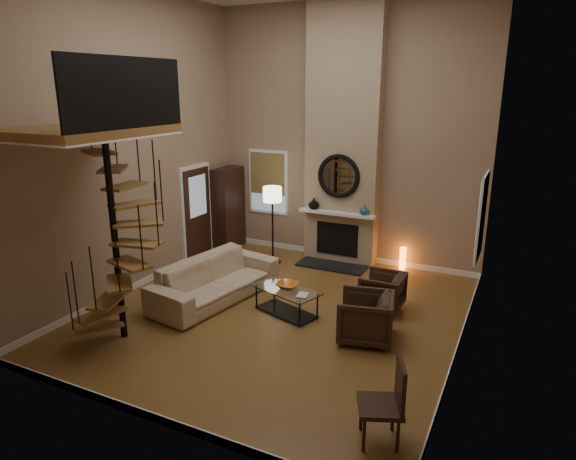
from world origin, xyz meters
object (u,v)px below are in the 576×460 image
at_px(accent_lamp, 403,258).
at_px(sofa, 215,279).
at_px(coffee_table, 286,298).
at_px(floor_lamp, 272,200).
at_px(side_chair, 388,400).
at_px(armchair_far, 370,318).
at_px(hutch, 228,209).
at_px(armchair_near, 386,292).

bearing_deg(accent_lamp, sofa, -131.94).
relative_size(coffee_table, floor_lamp, 0.77).
bearing_deg(floor_lamp, sofa, -90.75).
relative_size(sofa, side_chair, 2.58).
distance_m(armchair_far, coffee_table, 1.60).
bearing_deg(sofa, hutch, 37.02).
xyz_separation_m(coffee_table, side_chair, (2.44, -2.43, 0.24)).
distance_m(armchair_near, accent_lamp, 2.17).
bearing_deg(hutch, armchair_far, -33.70).
distance_m(hutch, sofa, 3.15).
distance_m(hutch, floor_lamp, 1.63).
relative_size(floor_lamp, side_chair, 1.71).
height_order(armchair_near, coffee_table, armchair_near).
bearing_deg(side_chair, floor_lamp, 129.77).
relative_size(sofa, accent_lamp, 5.36).
bearing_deg(floor_lamp, accent_lamp, 16.92).
bearing_deg(floor_lamp, hutch, 160.41).
distance_m(sofa, coffee_table, 1.45).
bearing_deg(armchair_near, armchair_far, 3.57).
distance_m(armchair_near, coffee_table, 1.74).
bearing_deg(armchair_near, hutch, -112.63).
relative_size(hutch, coffee_table, 1.51).
distance_m(armchair_far, accent_lamp, 3.29).
height_order(hutch, side_chair, hutch).
bearing_deg(hutch, floor_lamp, -19.59).
height_order(coffee_table, side_chair, side_chair).
bearing_deg(armchair_far, floor_lamp, -142.26).
distance_m(sofa, floor_lamp, 2.44).
relative_size(hutch, armchair_far, 2.36).
distance_m(sofa, armchair_near, 3.08).
xyz_separation_m(armchair_near, side_chair, (0.92, -3.29, 0.17)).
height_order(armchair_near, accent_lamp, armchair_near).
relative_size(floor_lamp, accent_lamp, 3.55).
distance_m(hutch, coffee_table, 4.02).
distance_m(sofa, accent_lamp, 4.09).
distance_m(hutch, accent_lamp, 4.24).
xyz_separation_m(hutch, armchair_near, (4.40, -1.86, -0.60)).
xyz_separation_m(sofa, armchair_far, (3.02, -0.24, -0.04)).
xyz_separation_m(hutch, accent_lamp, (4.18, 0.30, -0.70)).
distance_m(sofa, side_chair, 4.57).
bearing_deg(side_chair, accent_lamp, 101.91).
bearing_deg(armchair_near, side_chair, 16.01).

